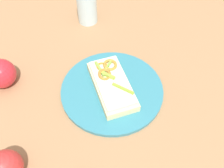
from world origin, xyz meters
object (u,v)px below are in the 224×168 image
object	(u,v)px
plate	(112,90)
drinking_glass	(87,7)
apple_2	(1,74)
sandwich	(112,84)
apple_1	(5,168)

from	to	relation	value
plate	drinking_glass	bearing A→B (deg)	-80.23
plate	drinking_glass	distance (m)	0.32
apple_2	plate	bearing A→B (deg)	168.98
drinking_glass	sandwich	bearing A→B (deg)	99.75
sandwich	apple_1	xyz separation A→B (m)	(0.24, 0.20, 0.01)
sandwich	drinking_glass	xyz separation A→B (m)	(0.05, -0.31, 0.03)
sandwich	apple_2	bearing A→B (deg)	65.93
plate	apple_1	world-z (taller)	apple_1
apple_1	drinking_glass	world-z (taller)	drinking_glass
plate	apple_1	xyz separation A→B (m)	(0.24, 0.20, 0.03)
apple_1	plate	bearing A→B (deg)	-140.16
sandwich	apple_2	size ratio (longest dim) A/B	2.45
plate	apple_1	bearing A→B (deg)	39.84
sandwich	drinking_glass	world-z (taller)	drinking_glass
plate	apple_2	world-z (taller)	apple_2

